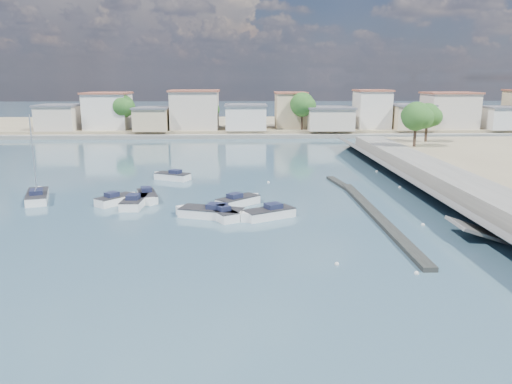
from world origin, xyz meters
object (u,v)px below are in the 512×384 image
motorboat_b (117,200)px  motorboat_g (147,197)px  motorboat_d (267,214)px  sailboat (37,196)px  motorboat_h (240,201)px  motorboat_f (171,177)px  motorboat_c (208,213)px  motorboat_a (220,214)px  motorboat_e (135,202)px

motorboat_b → motorboat_g: (2.78, 1.14, 0.00)m
motorboat_d → motorboat_g: same height
motorboat_d → sailboat: bearing=161.8°
motorboat_h → motorboat_d: bearing=-64.2°
motorboat_f → sailboat: size_ratio=0.53×
motorboat_h → motorboat_f: bearing=123.4°
motorboat_h → sailboat: (-20.85, 2.72, 0.04)m
motorboat_c → motorboat_h: (2.88, 4.25, -0.00)m
motorboat_g → motorboat_c: bearing=-43.7°
motorboat_a → motorboat_f: size_ratio=0.92×
motorboat_c → motorboat_g: (-6.59, 6.29, 0.00)m
motorboat_a → motorboat_g: (-7.69, 6.65, 0.00)m
motorboat_d → motorboat_e: (-12.68, 4.99, 0.00)m
motorboat_a → motorboat_b: (-10.47, 5.51, -0.00)m
motorboat_b → motorboat_g: same height
motorboat_b → motorboat_d: (14.63, -5.81, -0.00)m
motorboat_g → motorboat_a: bearing=-40.9°
motorboat_a → motorboat_b: same height
motorboat_c → motorboat_g: bearing=136.3°
motorboat_c → motorboat_d: same height
motorboat_d → motorboat_g: (-11.84, 6.95, 0.00)m
motorboat_g → motorboat_h: size_ratio=1.10×
motorboat_c → motorboat_b: bearing=151.2°
motorboat_a → motorboat_e: 9.74m
motorboat_f → motorboat_b: bearing=-107.2°
motorboat_c → motorboat_d: 5.30m
motorboat_b → motorboat_f: bearing=72.8°
motorboat_f → motorboat_h: (8.53, -12.92, 0.00)m
sailboat → motorboat_c: bearing=-21.2°
motorboat_c → sailboat: sailboat is taller
motorboat_a → motorboat_e: size_ratio=0.82×
motorboat_a → motorboat_e: (-8.53, 4.69, -0.00)m
motorboat_a → motorboat_h: (1.78, 4.61, -0.00)m
motorboat_b → motorboat_h: size_ratio=0.91×
motorboat_f → sailboat: bearing=-140.4°
motorboat_a → motorboat_c: (-1.10, 0.36, 0.00)m
motorboat_a → motorboat_h: size_ratio=0.97×
motorboat_a → sailboat: 20.43m
motorboat_b → motorboat_h: bearing=-4.2°
motorboat_d → motorboat_g: size_ratio=1.02×
motorboat_c → motorboat_f: 18.07m
motorboat_h → motorboat_c: bearing=-124.2°
motorboat_b → motorboat_c: bearing=-28.8°
motorboat_f → motorboat_h: 15.48m
sailboat → motorboat_h: bearing=-7.4°
motorboat_c → motorboat_f: (-5.64, 17.16, -0.00)m
motorboat_e → motorboat_f: bearing=82.1°
motorboat_a → motorboat_g: bearing=139.1°
motorboat_g → motorboat_f: bearing=85.0°
motorboat_f → motorboat_d: bearing=-58.5°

